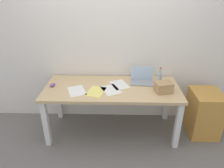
% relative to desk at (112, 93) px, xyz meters
% --- Properties ---
extents(ground_plane, '(8.00, 8.00, 0.00)m').
position_rel_desk_xyz_m(ground_plane, '(0.00, 0.00, -0.65)').
color(ground_plane, slate).
extents(back_wall, '(5.20, 0.08, 2.60)m').
position_rel_desk_xyz_m(back_wall, '(0.00, 0.45, 0.65)').
color(back_wall, silver).
rests_on(back_wall, ground).
extents(desk, '(1.86, 0.78, 0.74)m').
position_rel_desk_xyz_m(desk, '(0.00, 0.00, 0.00)').
color(desk, tan).
rests_on(desk, ground).
extents(laptop_right, '(0.34, 0.24, 0.22)m').
position_rel_desk_xyz_m(laptop_right, '(0.43, 0.17, 0.14)').
color(laptop_right, gray).
rests_on(laptop_right, desk).
extents(beer_bottle, '(0.06, 0.06, 0.24)m').
position_rel_desk_xyz_m(beer_bottle, '(0.67, 0.13, 0.18)').
color(beer_bottle, '#99B7C1').
rests_on(beer_bottle, desk).
extents(computer_mouse, '(0.09, 0.11, 0.03)m').
position_rel_desk_xyz_m(computer_mouse, '(-0.83, 0.01, 0.11)').
color(computer_mouse, '#724799').
rests_on(computer_mouse, desk).
extents(cardboard_box, '(0.24, 0.21, 0.14)m').
position_rel_desk_xyz_m(cardboard_box, '(0.68, -0.12, 0.16)').
color(cardboard_box, tan).
rests_on(cardboard_box, desk).
extents(paper_sheet_near_back, '(0.31, 0.35, 0.00)m').
position_rel_desk_xyz_m(paper_sheet_near_back, '(0.10, 0.08, 0.09)').
color(paper_sheet_near_back, white).
rests_on(paper_sheet_near_back, desk).
extents(paper_yellow_folder, '(0.28, 0.34, 0.00)m').
position_rel_desk_xyz_m(paper_yellow_folder, '(-0.21, -0.13, 0.09)').
color(paper_yellow_folder, '#F4E06B').
rests_on(paper_yellow_folder, desk).
extents(paper_sheet_front_left, '(0.30, 0.35, 0.00)m').
position_rel_desk_xyz_m(paper_sheet_front_left, '(-0.47, -0.12, 0.09)').
color(paper_sheet_front_left, white).
rests_on(paper_sheet_front_left, desk).
extents(paper_sheet_center, '(0.32, 0.36, 0.00)m').
position_rel_desk_xyz_m(paper_sheet_center, '(-0.02, -0.07, 0.09)').
color(paper_sheet_center, white).
rests_on(paper_sheet_center, desk).
extents(filing_cabinet, '(0.40, 0.48, 0.66)m').
position_rel_desk_xyz_m(filing_cabinet, '(1.33, -0.00, -0.32)').
color(filing_cabinet, '#C68938').
rests_on(filing_cabinet, ground).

